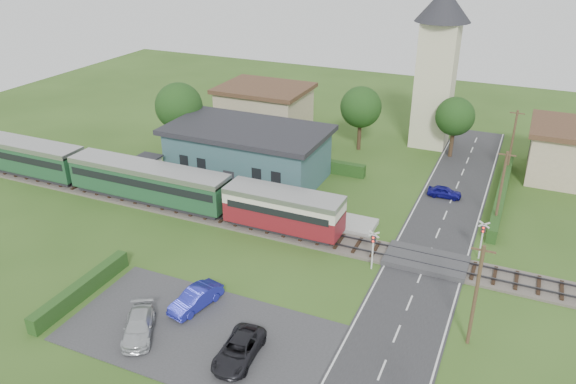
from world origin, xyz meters
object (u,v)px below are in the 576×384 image
at_px(house_west, 264,108).
at_px(car_park_dark, 239,350).
at_px(car_park_silver, 139,326).
at_px(pedestrian_far, 153,175).
at_px(train, 121,176).
at_px(car_on_road, 444,192).
at_px(equipment_hut, 148,169).
at_px(crossing_signal_near, 373,244).
at_px(crossing_signal_far, 482,234).
at_px(pedestrian_near, 298,206).
at_px(church_tower, 438,57).
at_px(house_east, 573,152).
at_px(station_building, 248,152).
at_px(car_park_blue, 196,298).

height_order(house_west, car_park_dark, house_west).
xyz_separation_m(car_park_silver, pedestrian_far, (-12.68, 18.80, 0.49)).
relative_size(train, car_on_road, 13.78).
xyz_separation_m(equipment_hut, crossing_signal_near, (24.40, -5.61, 0.39)).
relative_size(equipment_hut, crossing_signal_near, 0.78).
relative_size(crossing_signal_far, pedestrian_near, 2.21).
relative_size(church_tower, car_park_silver, 4.11).
bearing_deg(train, car_park_dark, -36.01).
xyz_separation_m(equipment_hut, house_west, (3.00, 19.80, 1.04)).
xyz_separation_m(pedestrian_near, pedestrian_far, (-15.68, 0.38, 0.00)).
distance_m(equipment_hut, car_park_silver, 23.04).
relative_size(train, pedestrian_far, 29.03).
xyz_separation_m(train, pedestrian_far, (1.23, 3.12, -0.98)).
bearing_deg(house_west, equipment_hut, -98.62).
bearing_deg(equipment_hut, house_east, 26.32).
distance_m(church_tower, crossing_signal_near, 29.57).
bearing_deg(car_park_silver, station_building, 72.22).
bearing_deg(car_on_road, car_park_blue, 150.57).
xyz_separation_m(church_tower, crossing_signal_far, (8.60, -23.61, -8.08)).
distance_m(house_east, car_park_blue, 41.00).
distance_m(church_tower, house_west, 21.55).
height_order(car_park_blue, car_park_silver, car_park_blue).
bearing_deg(pedestrian_near, station_building, -50.64).
distance_m(crossing_signal_near, car_park_dark, 13.46).
relative_size(equipment_hut, house_east, 0.29).
distance_m(church_tower, car_park_blue, 39.82).
bearing_deg(car_park_silver, train, 101.96).
height_order(equipment_hut, car_on_road, equipment_hut).
relative_size(car_park_blue, pedestrian_near, 2.76).
height_order(house_east, car_park_blue, house_east).
relative_size(car_park_silver, pedestrian_near, 2.89).
bearing_deg(house_west, car_park_blue, -71.11).
height_order(house_east, pedestrian_far, house_east).
distance_m(train, car_park_dark, 25.61).
height_order(house_west, car_park_silver, house_west).
bearing_deg(house_east, house_west, 178.36).
distance_m(equipment_hut, crossing_signal_far, 31.61).
distance_m(crossing_signal_near, car_on_road, 14.96).
xyz_separation_m(house_west, crossing_signal_near, (21.40, -25.41, -0.65)).
bearing_deg(train, crossing_signal_far, 4.23).
bearing_deg(house_west, crossing_signal_near, -49.89).
distance_m(equipment_hut, crossing_signal_near, 25.04).
height_order(house_east, crossing_signal_near, house_east).
bearing_deg(pedestrian_far, car_park_blue, -115.63).
height_order(car_park_blue, car_park_dark, car_park_blue).
distance_m(car_park_blue, car_park_silver, 4.24).
distance_m(car_on_road, car_park_dark, 28.19).
height_order(equipment_hut, crossing_signal_far, crossing_signal_far).
bearing_deg(house_west, car_on_road, -24.02).
distance_m(train, house_west, 23.31).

